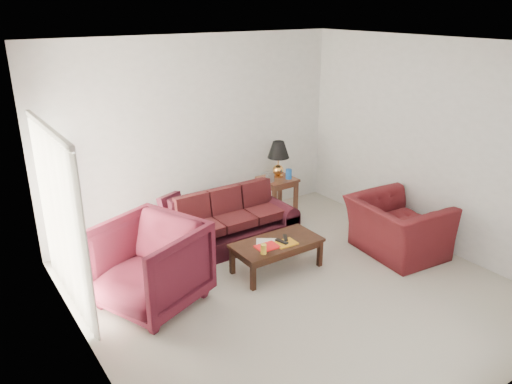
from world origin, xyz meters
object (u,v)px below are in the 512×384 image
at_px(sofa, 232,221).
at_px(coffee_table, 277,256).
at_px(end_table, 277,195).
at_px(armchair_right, 397,227).
at_px(floor_lamp, 72,206).
at_px(armchair_left, 149,265).

distance_m(sofa, coffee_table, 0.98).
xyz_separation_m(end_table, armchair_right, (0.50, -2.21, 0.10)).
height_order(floor_lamp, armchair_left, floor_lamp).
distance_m(floor_lamp, armchair_right, 4.53).
distance_m(sofa, end_table, 1.51).
bearing_deg(sofa, end_table, 32.81).
bearing_deg(end_table, armchair_left, -153.79).
bearing_deg(armchair_right, coffee_table, 76.97).
distance_m(end_table, armchair_right, 2.27).
bearing_deg(floor_lamp, armchair_right, -30.16).
height_order(armchair_left, coffee_table, armchair_left).
height_order(armchair_left, armchair_right, armchair_left).
xyz_separation_m(end_table, armchair_left, (-2.95, -1.45, 0.22)).
relative_size(sofa, end_table, 3.22).
xyz_separation_m(floor_lamp, armchair_left, (0.44, -1.50, -0.34)).
height_order(sofa, floor_lamp, floor_lamp).
distance_m(armchair_left, coffee_table, 1.77).
bearing_deg(armchair_left, floor_lamp, 173.98).
relative_size(armchair_left, coffee_table, 0.95).
bearing_deg(armchair_left, armchair_right, 55.30).
xyz_separation_m(floor_lamp, coffee_table, (2.18, -1.69, -0.65)).
height_order(sofa, end_table, sofa).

